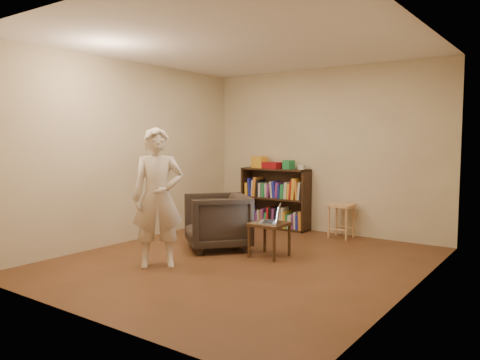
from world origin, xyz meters
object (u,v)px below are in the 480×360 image
Objects in this scene: bookshelf at (276,202)px; laptop at (272,219)px; side_table at (269,228)px; stool at (341,211)px; person at (158,198)px; armchair at (217,221)px.

bookshelf reaches higher than laptop.
side_table is 1.08× the size of laptop.
bookshelf is 2.35× the size of stool.
bookshelf is 2.88m from person.
bookshelf reaches higher than armchair.
side_table is at bearing 43.24° from armchair.
stool is at bearing 97.15° from armchair.
bookshelf is 0.74× the size of person.
bookshelf is 1.99m from laptop.
armchair is 2.05× the size of laptop.
side_table is 0.14m from laptop.
laptop is (1.00, -1.72, 0.05)m from bookshelf.
bookshelf is 1.22m from stool.
armchair is at bearing -176.97° from side_table.
side_table is at bearing -124.01° from laptop.
stool is 1.64m from laptop.
laptop is (0.86, 0.04, 0.12)m from armchair.
stool is at bearing 145.44° from laptop.
bookshelf is 2.99× the size of laptop.
side_table is at bearing 9.41° from person.
laptop is 0.25× the size of person.
stool reaches higher than side_table.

